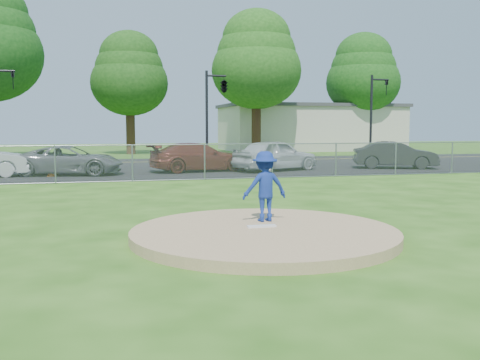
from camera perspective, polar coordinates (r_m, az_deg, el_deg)
The scene contains 18 objects.
ground at distance 20.55m, azimuth -5.50°, elevation -0.59°, with size 120.00×120.00×0.00m, color #285713.
pitchers_mound at distance 10.87m, azimuth 2.61°, elevation -5.76°, with size 5.40×5.40×0.20m, color tan.
pitching_rubber at distance 11.04m, azimuth 2.31°, elevation -4.95°, with size 0.60×0.15×0.04m, color white.
chain_link_fence at distance 22.46m, azimuth -6.30°, elevation 1.86°, with size 40.00×0.06×1.50m, color gray.
parking_lot at distance 26.97m, azimuth -7.61°, elevation 0.91°, with size 50.00×8.00×0.01m, color black.
street at distance 34.41m, azimuth -9.07°, elevation 1.93°, with size 60.00×7.00×0.01m, color black.
commercial_building at distance 51.84m, azimuth 7.39°, elevation 5.61°, with size 16.40×9.40×4.30m.
tree_center at distance 44.44m, azimuth -11.71°, elevation 11.09°, with size 6.16×6.16×9.84m.
tree_right at distance 44.22m, azimuth 1.77°, elevation 12.77°, with size 7.28×7.28×11.63m.
tree_far_right at distance 50.98m, azimuth 13.00°, elevation 11.03°, with size 6.72×6.72×10.74m.
traffic_signal_center at distance 33.04m, azimuth -1.90°, elevation 9.84°, with size 1.42×2.48×5.60m.
traffic_signal_right at distance 36.58m, azimuth 14.15°, elevation 7.32°, with size 1.28×0.20×5.60m.
pitcher at distance 11.64m, azimuth 2.66°, elevation -0.68°, with size 0.99×0.57×1.53m, color navy.
traffic_cone at distance 25.53m, azimuth -19.49°, elevation 1.14°, with size 0.35×0.35×0.69m, color orange.
parked_car_gray at distance 26.04m, azimuth -17.69°, elevation 2.00°, with size 2.22×4.82×1.34m, color slate.
parked_car_darkred at distance 26.82m, azimuth -4.46°, elevation 2.45°, with size 2.00×4.91×1.43m, color maroon.
parked_car_pearl at distance 27.23m, azimuth 3.80°, elevation 2.67°, with size 1.87×4.65×1.58m, color silver.
parked_car_charcoal at distance 29.88m, azimuth 16.22°, elevation 2.59°, with size 1.52×4.36×1.44m, color #242426.
Camera 1 is at (-3.10, -10.19, 2.28)m, focal length 40.00 mm.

